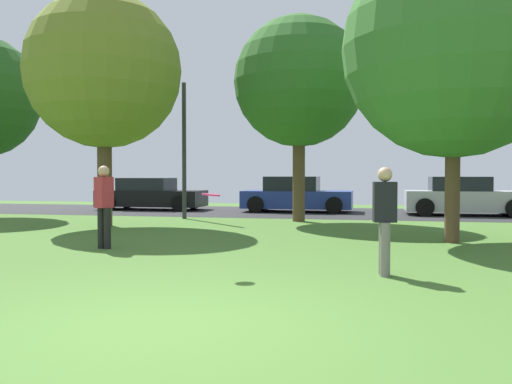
{
  "coord_description": "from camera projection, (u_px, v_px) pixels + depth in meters",
  "views": [
    {
      "loc": [
        1.95,
        -4.76,
        1.44
      ],
      "look_at": [
        0.0,
        4.16,
        1.16
      ],
      "focal_mm": 37.81,
      "sensor_mm": 36.0,
      "label": 1
    }
  ],
  "objects": [
    {
      "name": "maple_tree_far",
      "position": [
        104.0,
        71.0,
        15.21
      ],
      "size": [
        4.38,
        4.38,
        6.59
      ],
      "color": "brown",
      "rests_on": "ground_plane"
    },
    {
      "name": "street_lamp_post",
      "position": [
        184.0,
        151.0,
        17.85
      ],
      "size": [
        0.14,
        0.14,
        4.5
      ],
      "primitive_type": "cylinder",
      "color": "#2D2D33",
      "rests_on": "ground_plane"
    },
    {
      "name": "oak_tree_right",
      "position": [
        299.0,
        82.0,
        16.73
      ],
      "size": [
        4.05,
        4.05,
        6.38
      ],
      "color": "brown",
      "rests_on": "ground_plane"
    },
    {
      "name": "oak_tree_left",
      "position": [
        454.0,
        47.0,
        11.41
      ],
      "size": [
        4.72,
        4.72,
        6.52
      ],
      "color": "brown",
      "rests_on": "ground_plane"
    },
    {
      "name": "frisbee_disc",
      "position": [
        211.0,
        195.0,
        7.91
      ],
      "size": [
        0.34,
        0.34,
        0.05
      ],
      "color": "#EA2D6B"
    },
    {
      "name": "parked_car_blue",
      "position": [
        296.0,
        196.0,
        21.27
      ],
      "size": [
        4.27,
        2.09,
        1.39
      ],
      "color": "#233893",
      "rests_on": "ground_plane"
    },
    {
      "name": "road_strip",
      "position": [
        322.0,
        213.0,
        20.73
      ],
      "size": [
        44.0,
        6.4,
        0.01
      ],
      "primitive_type": "cube",
      "color": "#28282B",
      "rests_on": "ground_plane"
    },
    {
      "name": "parked_car_black",
      "position": [
        151.0,
        195.0,
        22.59
      ],
      "size": [
        4.41,
        1.98,
        1.33
      ],
      "color": "black",
      "rests_on": "ground_plane"
    },
    {
      "name": "person_bystander",
      "position": [
        104.0,
        203.0,
        10.54
      ],
      "size": [
        0.3,
        0.37,
        1.63
      ],
      "rotation": [
        0.0,
        0.0,
        1.29
      ],
      "color": "black",
      "rests_on": "ground_plane"
    },
    {
      "name": "parked_car_silver",
      "position": [
        464.0,
        197.0,
        19.4
      ],
      "size": [
        4.18,
        2.01,
        1.39
      ],
      "color": "#B7B7BC",
      "rests_on": "ground_plane"
    },
    {
      "name": "person_catcher",
      "position": [
        385.0,
        217.0,
        7.7
      ],
      "size": [
        0.35,
        0.3,
        1.56
      ],
      "rotation": [
        0.0,
        0.0,
        -3.01
      ],
      "color": "slate",
      "rests_on": "ground_plane"
    },
    {
      "name": "ground_plane",
      "position": [
        163.0,
        327.0,
        5.11
      ],
      "size": [
        44.0,
        44.0,
        0.0
      ],
      "primitive_type": "plane",
      "color": "#47702D"
    }
  ]
}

